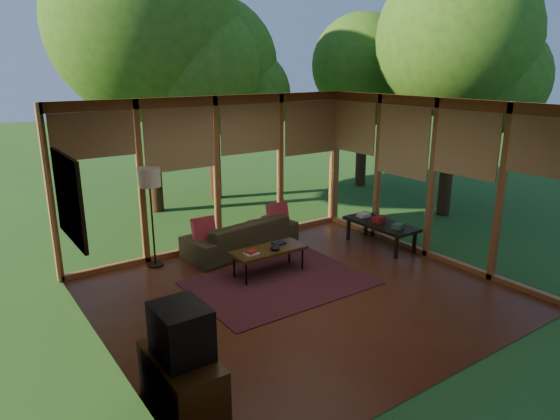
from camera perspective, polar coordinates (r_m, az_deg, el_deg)
floor at (r=7.34m, az=2.44°, el=-9.58°), size 5.50×5.50×0.00m
ceiling at (r=6.63m, az=2.73°, el=11.94°), size 5.50×5.50×0.00m
wall_left at (r=5.70m, az=-20.00°, el=-3.65°), size 0.04×5.00×2.70m
wall_front at (r=5.21m, az=19.61°, el=-5.44°), size 5.50×0.04×2.70m
window_wall_back at (r=8.92m, az=-7.26°, el=4.14°), size 5.50×0.12×2.70m
window_wall_right at (r=8.77m, az=17.02°, el=3.35°), size 0.12×5.00×2.70m
exterior_lawn at (r=18.18m, az=7.24°, el=5.89°), size 40.00×40.00×0.00m
tree_nw at (r=11.41m, az=-15.32°, el=19.78°), size 4.02×4.02×6.03m
tree_ne at (r=12.34m, az=-8.03°, el=16.00°), size 3.20×3.20×4.80m
tree_se at (r=11.25m, az=19.56°, el=17.97°), size 3.25×3.25×5.35m
tree_far at (r=13.65m, az=9.35°, el=15.98°), size 2.62×2.62×4.53m
rug at (r=7.67m, az=-0.01°, el=-8.34°), size 2.61×1.85×0.01m
sofa at (r=8.86m, az=-4.45°, el=-2.89°), size 2.15×1.05×0.60m
pillow_left at (r=8.40m, az=-8.72°, el=-2.17°), size 0.39×0.21×0.40m
pillow_right at (r=9.12m, az=-0.28°, el=-0.46°), size 0.40×0.21×0.42m
ct_book_lower at (r=7.63m, az=-3.28°, el=-4.97°), size 0.20×0.15×0.03m
ct_book_upper at (r=7.62m, az=-3.28°, el=-4.77°), size 0.19×0.16×0.03m
ct_book_side at (r=8.04m, az=-0.12°, el=-3.82°), size 0.22×0.17×0.03m
ct_bowl at (r=7.79m, az=-0.57°, el=-4.34°), size 0.16×0.16×0.07m
media_cabinet at (r=5.06m, az=-11.10°, el=-18.92°), size 0.50×1.00×0.60m
television at (r=4.78m, az=-11.24°, el=-13.44°), size 0.45×0.55×0.50m
console_book_a at (r=8.96m, az=13.32°, el=-1.80°), size 0.25×0.21×0.08m
console_book_b at (r=9.24m, az=11.26°, el=-1.04°), size 0.24×0.19×0.10m
console_book_c at (r=9.51m, az=9.53°, el=-0.57°), size 0.23×0.17×0.06m
floor_lamp at (r=8.15m, az=-14.69°, el=3.01°), size 0.36×0.36×1.65m
coffee_table at (r=7.86m, az=-1.29°, el=-4.68°), size 1.20×0.50×0.43m
side_console at (r=9.24m, az=11.45°, el=-1.67°), size 0.60×1.40×0.46m
wall_painting at (r=6.96m, az=-22.97°, el=1.27°), size 0.06×1.35×1.15m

